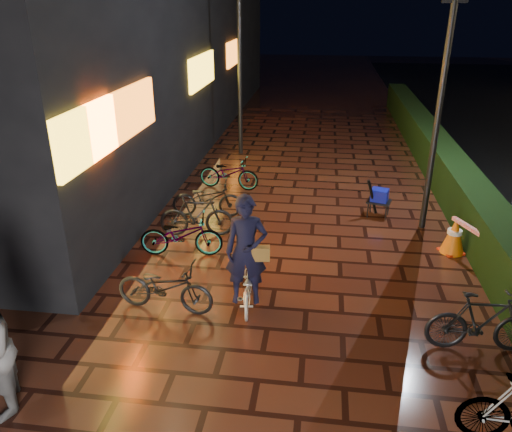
# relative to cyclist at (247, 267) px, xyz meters

# --- Properties ---
(ground) EXTENTS (80.00, 80.00, 0.00)m
(ground) POSITION_rel_cyclist_xyz_m (0.95, -1.14, -0.70)
(ground) COLOR #381911
(ground) RESTS_ON ground
(hedge) EXTENTS (0.70, 20.00, 1.00)m
(hedge) POSITION_rel_cyclist_xyz_m (4.25, 6.86, -0.20)
(hedge) COLOR black
(hedge) RESTS_ON ground
(lamp_post_hedge) EXTENTS (0.45, 0.13, 4.76)m
(lamp_post_hedge) POSITION_rel_cyclist_xyz_m (3.29, 3.46, 1.92)
(lamp_post_hedge) COLOR black
(lamp_post_hedge) RESTS_ON ground
(lamp_post_sf) EXTENTS (0.46, 0.23, 4.93)m
(lamp_post_sf) POSITION_rel_cyclist_xyz_m (-1.49, 8.46, 2.01)
(lamp_post_sf) COLOR black
(lamp_post_sf) RESTS_ON ground
(cyclist) EXTENTS (0.71, 1.36, 1.89)m
(cyclist) POSITION_rel_cyclist_xyz_m (0.00, 0.00, 0.00)
(cyclist) COLOR silver
(cyclist) RESTS_ON ground
(traffic_barrier) EXTENTS (1.06, 1.75, 0.72)m
(traffic_barrier) POSITION_rel_cyclist_xyz_m (3.93, 1.72, -0.34)
(traffic_barrier) COLOR #F13B0C
(traffic_barrier) RESTS_ON ground
(cart_assembly) EXTENTS (0.62, 0.52, 0.93)m
(cart_assembly) POSITION_rel_cyclist_xyz_m (2.37, 3.91, -0.22)
(cart_assembly) COLOR black
(cart_assembly) RESTS_ON ground
(parked_bikes_storefront) EXTENTS (1.86, 6.27, 0.91)m
(parked_bikes_storefront) POSITION_rel_cyclist_xyz_m (-1.37, 2.47, -0.28)
(parked_bikes_storefront) COLOR black
(parked_bikes_storefront) RESTS_ON ground
(parked_bikes_hedge) EXTENTS (1.61, 2.10, 0.91)m
(parked_bikes_hedge) POSITION_rel_cyclist_xyz_m (3.40, -1.47, -0.25)
(parked_bikes_hedge) COLOR black
(parked_bikes_hedge) RESTS_ON ground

